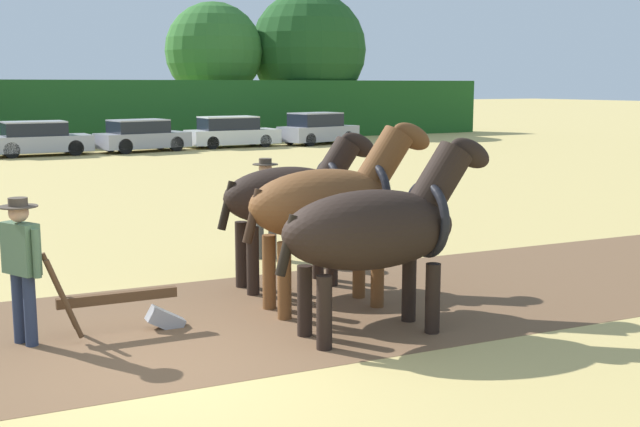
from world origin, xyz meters
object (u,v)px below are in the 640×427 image
object	(u,v)px
farmer_at_plow	(21,259)
parked_car_far_right	(318,129)
tree_center_left	(214,51)
draft_horse_lead_right	(332,203)
parked_car_right	(231,132)
tree_center	(308,50)
draft_horse_lead_left	(379,227)
farmer_beside_team	(266,200)
plow	(129,307)
draft_horse_trail_left	(293,196)
parked_car_center	(38,139)
parked_car_center_right	(142,136)

from	to	relation	value
farmer_at_plow	parked_car_far_right	xyz separation A→B (m)	(18.02, 25.79, -0.25)
tree_center_left	draft_horse_lead_right	xyz separation A→B (m)	(-11.98, -34.43, -3.40)
parked_car_right	tree_center	bearing A→B (deg)	41.59
draft_horse_lead_left	farmer_beside_team	distance (m)	4.47
parked_car_right	draft_horse_lead_right	bearing A→B (deg)	-110.54
plow	farmer_beside_team	world-z (taller)	farmer_beside_team
draft_horse_trail_left	farmer_beside_team	distance (m)	1.95
draft_horse_lead_right	parked_car_far_right	bearing A→B (deg)	65.63
tree_center_left	tree_center	size ratio (longest dim) A/B	0.90
parked_car_center	parked_car_far_right	xyz separation A→B (m)	(13.40, 0.05, 0.05)
tree_center	parked_car_center_right	distance (m)	15.36
farmer_at_plow	parked_car_center	world-z (taller)	farmer_at_plow
farmer_beside_team	parked_car_center_right	xyz separation A→B (m)	(4.63, 22.85, -0.32)
tree_center_left	draft_horse_lead_left	world-z (taller)	tree_center_left
draft_horse_lead_right	farmer_beside_team	world-z (taller)	draft_horse_lead_right
draft_horse_lead_left	parked_car_far_right	xyz separation A→B (m)	(14.24, 27.40, -0.54)
tree_center	draft_horse_lead_right	distance (m)	38.26
parked_car_far_right	parked_car_right	bearing A→B (deg)	164.31
tree_center_left	parked_car_far_right	size ratio (longest dim) A/B	1.79
draft_horse_lead_right	parked_car_right	world-z (taller)	draft_horse_lead_right
farmer_at_plow	tree_center	bearing A→B (deg)	31.44
draft_horse_lead_left	farmer_at_plow	bearing A→B (deg)	160.96
draft_horse_lead_left	draft_horse_trail_left	size ratio (longest dim) A/B	1.14
tree_center_left	draft_horse_trail_left	bearing A→B (deg)	-109.75
tree_center	farmer_beside_team	world-z (taller)	tree_center
plow	tree_center	bearing A→B (deg)	62.76
draft_horse_lead_right	parked_car_right	size ratio (longest dim) A/B	0.64
plow	parked_car_right	distance (m)	29.00
draft_horse_lead_right	farmer_beside_team	distance (m)	3.21
tree_center	farmer_at_plow	xyz separation A→B (m)	(-21.56, -33.39, -4.00)
draft_horse_lead_left	draft_horse_trail_left	distance (m)	2.55
draft_horse_trail_left	parked_car_center_right	size ratio (longest dim) A/B	0.62
tree_center_left	draft_horse_lead_left	size ratio (longest dim) A/B	2.59
draft_horse_lead_left	draft_horse_trail_left	world-z (taller)	draft_horse_lead_left
farmer_at_plow	parked_car_far_right	distance (m)	31.46
tree_center	parked_car_center	distance (m)	19.08
farmer_at_plow	farmer_beside_team	distance (m)	5.20
farmer_at_plow	parked_car_right	xyz separation A→B (m)	(13.50, 26.10, -0.30)
tree_center_left	parked_car_right	xyz separation A→B (m)	(-2.35, -7.99, -4.12)
draft_horse_trail_left	draft_horse_lead_right	bearing A→B (deg)	-89.52
draft_horse_lead_left	farmer_beside_team	size ratio (longest dim) A/B	1.70
plow	farmer_at_plow	xyz separation A→B (m)	(-1.17, 0.15, 0.68)
draft_horse_trail_left	parked_car_center	world-z (taller)	draft_horse_trail_left
tree_center_left	parked_car_right	size ratio (longest dim) A/B	1.74
tree_center	draft_horse_lead_left	world-z (taller)	tree_center
plow	draft_horse_trail_left	bearing A→B (deg)	25.37
tree_center	draft_horse_lead_left	bearing A→B (deg)	-116.94
parked_car_center	draft_horse_lead_right	bearing A→B (deg)	-92.22
draft_horse_trail_left	parked_car_center_right	bearing A→B (deg)	82.50
tree_center	parked_car_far_right	size ratio (longest dim) A/B	1.99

